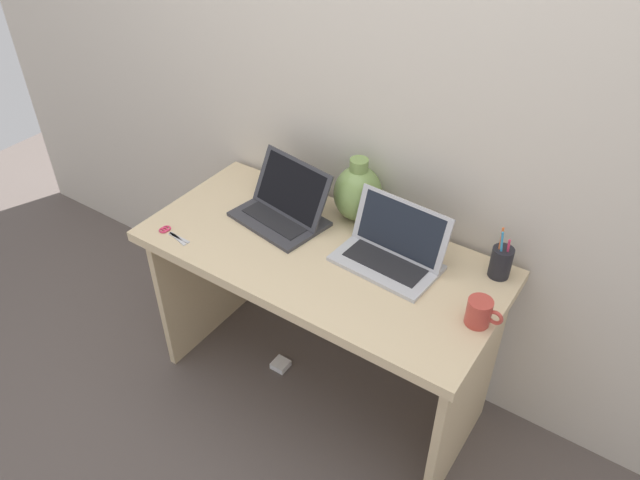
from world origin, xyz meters
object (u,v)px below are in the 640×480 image
Objects in this scene: coffee_mug at (480,312)px; pen_cup at (501,262)px; scissors at (170,232)px; green_vase at (358,193)px; laptop_right at (393,247)px; laptop_left at (285,205)px; power_brick at (281,365)px.

coffee_mug is 0.25m from pen_cup.
pen_cup reaches higher than coffee_mug.
green_vase is at bearing 42.47° from scissors.
scissors is (-0.76, -0.33, -0.05)m from laptop_right.
coffee_mug reaches higher than scissors.
laptop_left is at bearing -170.46° from pen_cup.
coffee_mug is 0.62× the size of pen_cup.
green_vase is 1.34× the size of pen_cup.
laptop_right is at bearing 161.72° from coffee_mug.
green_vase is at bearing 178.06° from pen_cup.
coffee_mug is (0.37, -0.12, -0.01)m from laptop_right.
laptop_right reaches higher than scissors.
green_vase reaches higher than power_brick.
power_brick is (0.02, -0.11, -0.79)m from laptop_left.
scissors is (-0.52, -0.48, -0.11)m from green_vase.
green_vase is 2.18× the size of coffee_mug.
coffee_mug is 1.13m from power_brick.
laptop_right is 0.91m from power_brick.
green_vase is 0.58m from pen_cup.
green_vase is 0.71m from scissors.
laptop_left is 5.35× the size of power_brick.
laptop_left is 1.48× the size of green_vase.
pen_cup reaches higher than scissors.
scissors is at bearing -157.34° from pen_cup.
pen_cup is 1.19m from scissors.
laptop_left is 1.98× the size of pen_cup.
laptop_right is 1.97× the size of pen_cup.
laptop_right is 5.31× the size of power_brick.
green_vase is 1.72× the size of scissors.
pen_cup is (0.80, 0.13, 0.00)m from laptop_left.
scissors is at bearing -145.91° from power_brick.
pen_cup is (-0.03, 0.25, 0.01)m from coffee_mug.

